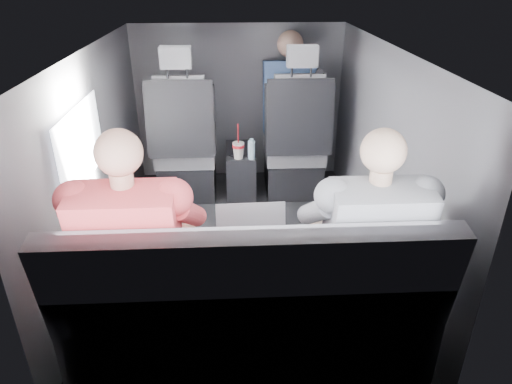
{
  "coord_description": "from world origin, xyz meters",
  "views": [
    {
      "loc": [
        -0.06,
        -2.67,
        1.77
      ],
      "look_at": [
        0.08,
        -0.05,
        0.47
      ],
      "focal_mm": 32.0,
      "sensor_mm": 36.0,
      "label": 1
    }
  ],
  "objects": [
    {
      "name": "side_window",
      "position": [
        -0.88,
        -0.3,
        0.9
      ],
      "size": [
        0.02,
        0.75,
        0.42
      ],
      "primitive_type": "cube",
      "color": "white",
      "rests_on": "panel_left"
    },
    {
      "name": "seatbelt",
      "position": [
        0.45,
        0.67,
        0.8
      ],
      "size": [
        0.35,
        0.11,
        0.59
      ],
      "primitive_type": "cube",
      "rotation": [
        -0.14,
        0.49,
        0.0
      ],
      "color": "black",
      "rests_on": "front_seat_right"
    },
    {
      "name": "center_console",
      "position": [
        0.0,
        0.88,
        0.2
      ],
      "size": [
        0.24,
        0.48,
        0.41
      ],
      "color": "black",
      "rests_on": "floor"
    },
    {
      "name": "panel_front",
      "position": [
        0.0,
        1.3,
        0.68
      ],
      "size": [
        1.8,
        0.02,
        1.35
      ],
      "primitive_type": "cube",
      "color": "#56565B",
      "rests_on": "floor"
    },
    {
      "name": "floor",
      "position": [
        0.0,
        0.0,
        0.0
      ],
      "size": [
        2.6,
        2.6,
        0.0
      ],
      "primitive_type": "plane",
      "color": "black",
      "rests_on": "ground"
    },
    {
      "name": "water_bottle",
      "position": [
        0.08,
        0.68,
        0.48
      ],
      "size": [
        0.06,
        0.06,
        0.17
      ],
      "color": "#B2DAF1",
      "rests_on": "center_console"
    },
    {
      "name": "panel_right",
      "position": [
        0.9,
        0.0,
        0.68
      ],
      "size": [
        0.02,
        2.6,
        1.35
      ],
      "primitive_type": "cube",
      "color": "#56565B",
      "rests_on": "floor"
    },
    {
      "name": "passenger_front_right",
      "position": [
        0.42,
        1.1,
        0.76
      ],
      "size": [
        0.42,
        0.42,
        0.89
      ],
      "color": "#324C70",
      "rests_on": "front_seat_right"
    },
    {
      "name": "laptop_black",
      "position": [
        0.55,
        -0.84,
        0.63
      ],
      "size": [
        0.38,
        0.36,
        0.25
      ],
      "color": "black",
      "rests_on": "passenger_rear_right"
    },
    {
      "name": "front_seat_right",
      "position": [
        0.45,
        0.84,
        0.4
      ],
      "size": [
        0.52,
        0.58,
        1.26
      ],
      "color": "black",
      "rests_on": "floor"
    },
    {
      "name": "panel_left",
      "position": [
        -0.9,
        0.0,
        0.68
      ],
      "size": [
        0.02,
        2.6,
        1.35
      ],
      "primitive_type": "cube",
      "color": "#56565B",
      "rests_on": "floor"
    },
    {
      "name": "passenger_rear_left",
      "position": [
        -0.49,
        -0.97,
        0.64
      ],
      "size": [
        0.51,
        0.63,
        1.24
      ],
      "color": "#343439",
      "rests_on": "rear_bench"
    },
    {
      "name": "soda_cup",
      "position": [
        -0.02,
        0.69,
        0.47
      ],
      "size": [
        0.09,
        0.09,
        0.28
      ],
      "color": "white",
      "rests_on": "center_console"
    },
    {
      "name": "ceiling",
      "position": [
        0.0,
        0.0,
        1.35
      ],
      "size": [
        2.6,
        2.6,
        0.0
      ],
      "primitive_type": "plane",
      "rotation": [
        3.14,
        0.0,
        0.0
      ],
      "color": "#B2B2AD",
      "rests_on": "panel_back"
    },
    {
      "name": "laptop_silver",
      "position": [
        0.01,
        -0.78,
        0.63
      ],
      "size": [
        0.32,
        0.29,
        0.23
      ],
      "color": "#AEAEB3",
      "rests_on": "rear_bench"
    },
    {
      "name": "laptop_white",
      "position": [
        -0.45,
        -0.77,
        0.63
      ],
      "size": [
        0.35,
        0.34,
        0.24
      ],
      "color": "silver",
      "rests_on": "passenger_rear_left"
    },
    {
      "name": "rear_bench",
      "position": [
        0.0,
        -1.06,
        0.31
      ],
      "size": [
        1.6,
        0.57,
        0.92
      ],
      "color": "#58575C",
      "rests_on": "floor"
    },
    {
      "name": "passenger_rear_right",
      "position": [
        0.51,
        -0.97,
        0.63
      ],
      "size": [
        0.5,
        0.62,
        1.23
      ],
      "color": "#324C70",
      "rests_on": "rear_bench"
    },
    {
      "name": "front_seat_left",
      "position": [
        -0.45,
        0.84,
        0.4
      ],
      "size": [
        0.52,
        0.58,
        1.26
      ],
      "color": "black",
      "rests_on": "floor"
    },
    {
      "name": "panel_back",
      "position": [
        0.0,
        -1.3,
        0.68
      ],
      "size": [
        1.8,
        0.02,
        1.35
      ],
      "primitive_type": "cube",
      "color": "#56565B",
      "rests_on": "floor"
    }
  ]
}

